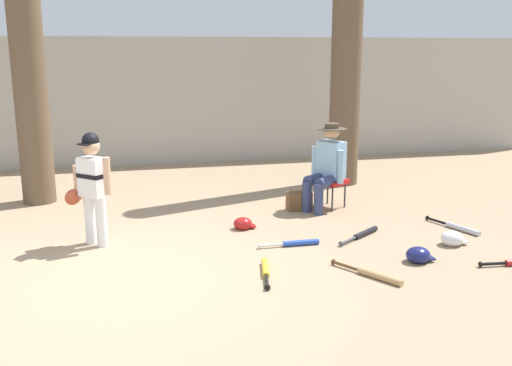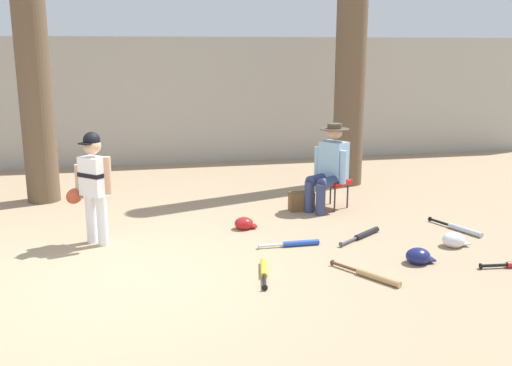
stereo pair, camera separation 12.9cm
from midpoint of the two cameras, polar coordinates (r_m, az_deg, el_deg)
The scene contains 15 objects.
ground_plane at distance 5.90m, azimuth -13.77°, elevation -9.25°, with size 60.00×60.00×0.00m, color #9E8466.
concrete_back_wall at distance 11.44m, azimuth -13.97°, elevation 7.74°, with size 18.00×0.36×2.42m, color #ADA89E.
tree_behind_spectator at distance 9.58m, azimuth 8.58°, elevation 14.73°, with size 0.70×0.70×5.68m.
young_ballplayer at distance 6.78m, azimuth -16.39°, elevation 0.11°, with size 0.57×0.44×1.31m.
folding_stool at distance 8.21m, azimuth 6.88°, elevation 0.05°, with size 0.55×0.55×0.41m.
seated_spectator at distance 8.07m, azimuth 6.51°, elevation 1.85°, with size 0.65×0.59×1.20m.
handbag_beside_stool at distance 8.09m, azimuth 3.81°, elevation -1.79°, with size 0.34×0.18×0.26m, color brown.
bat_black_composite at distance 7.09m, azimuth 9.97°, elevation -4.95°, with size 0.68×0.51×0.07m.
bat_wood_tan at distance 5.87m, azimuth 10.93°, elevation -8.88°, with size 0.49×0.73×0.07m.
bat_yellow_trainer at distance 5.89m, azimuth 0.31°, elevation -8.56°, with size 0.21×0.71×0.07m.
bat_blue_youth at distance 6.67m, azimuth 3.42°, elevation -5.93°, with size 0.71×0.07×0.07m.
bat_aluminum_silver at distance 7.63m, azimuth 18.85°, elevation -4.17°, with size 0.33×0.78×0.07m.
batting_helmet_navy at distance 6.38m, azimuth 15.12°, elevation -6.87°, with size 0.31×0.24×0.18m.
batting_helmet_white at distance 7.03m, azimuth 18.26°, elevation -5.22°, with size 0.31×0.24×0.18m.
batting_helmet_red at distance 7.26m, azimuth -1.81°, elevation -4.02°, with size 0.28×0.21×0.16m.
Camera 1 is at (0.08, -5.46, 2.21)m, focal length 40.65 mm.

